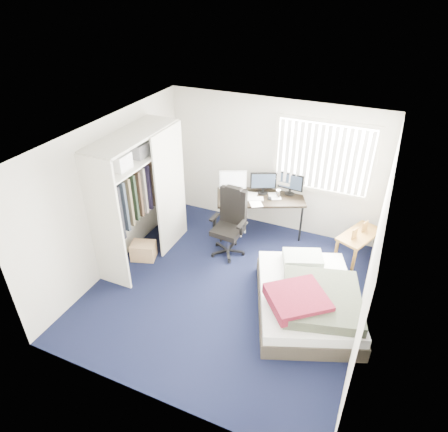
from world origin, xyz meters
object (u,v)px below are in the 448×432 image
desk (261,195)px  bed (308,299)px  office_chair (230,229)px  nightstand (359,237)px

desk → bed: size_ratio=0.79×
desk → office_chair: (-0.27, -0.80, -0.33)m
bed → nightstand: bearing=73.0°
office_chair → bed: 1.90m
desk → office_chair: bearing=-108.6°
desk → office_chair: 0.91m
desk → nightstand: bearing=-6.7°
desk → nightstand: 1.87m
office_chair → bed: bearing=-30.2°
desk → nightstand: desk is taller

